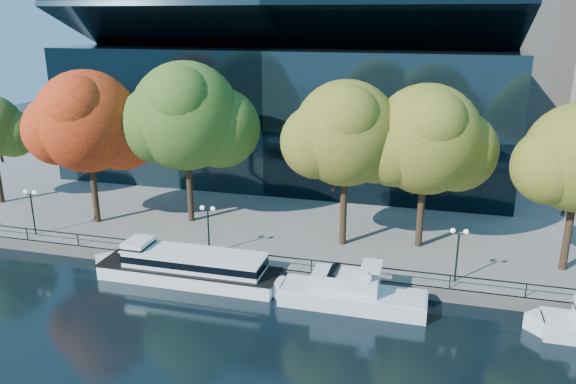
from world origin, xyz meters
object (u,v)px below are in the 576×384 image
(tour_boat, at_px, (184,265))
(lamp_1, at_px, (208,219))
(lamp_0, at_px, (31,202))
(tree_2, at_px, (188,119))
(lamp_2, at_px, (458,243))
(tree_1, at_px, (89,124))
(tree_3, at_px, (348,136))
(cruiser_near, at_px, (346,292))
(tree_4, at_px, (428,142))

(tour_boat, bearing_deg, lamp_1, 76.47)
(lamp_0, bearing_deg, tree_2, 28.72)
(lamp_2, bearing_deg, tour_boat, -171.08)
(tree_1, height_order, lamp_2, tree_1)
(tour_boat, height_order, lamp_1, lamp_1)
(tree_2, bearing_deg, tour_boat, -69.47)
(tree_2, bearing_deg, tree_3, -7.33)
(tour_boat, xyz_separation_m, cruiser_near, (12.55, -0.67, -0.23))
(cruiser_near, relative_size, tree_2, 0.76)
(tree_3, bearing_deg, tour_boat, -144.44)
(cruiser_near, distance_m, tree_3, 12.67)
(tree_2, bearing_deg, tree_4, -2.01)
(tour_boat, height_order, tree_1, tree_1)
(lamp_0, xyz_separation_m, lamp_2, (35.56, 0.00, 0.00))
(tree_2, relative_size, lamp_0, 3.65)
(tree_4, distance_m, lamp_2, 8.74)
(lamp_2, bearing_deg, tree_2, 164.28)
(tour_boat, bearing_deg, tree_1, 149.06)
(tree_3, xyz_separation_m, tree_4, (6.20, 1.15, -0.39))
(tree_1, height_order, lamp_0, tree_1)
(tour_boat, height_order, tree_4, tree_4)
(tree_4, height_order, lamp_0, tree_4)
(lamp_1, bearing_deg, lamp_0, 180.00)
(tree_3, height_order, lamp_1, tree_3)
(tour_boat, height_order, lamp_2, lamp_2)
(tree_2, distance_m, lamp_2, 25.30)
(tree_2, xyz_separation_m, tree_3, (14.62, -1.88, -0.39))
(tree_4, height_order, lamp_2, tree_4)
(lamp_1, bearing_deg, tree_4, 19.70)
(tour_boat, relative_size, tree_3, 1.12)
(tree_1, xyz_separation_m, tree_3, (22.97, 0.66, 0.03))
(tree_2, bearing_deg, lamp_1, -56.41)
(tour_boat, xyz_separation_m, tree_4, (17.18, 9.00, 8.64))
(tree_3, relative_size, lamp_0, 3.39)
(tree_1, distance_m, tree_3, 22.98)
(tree_4, bearing_deg, tour_boat, -152.35)
(lamp_0, relative_size, lamp_1, 1.00)
(tour_boat, distance_m, cruiser_near, 12.57)
(cruiser_near, xyz_separation_m, tree_4, (4.63, 9.67, 8.86))
(lamp_2, bearing_deg, tree_4, 114.43)
(tree_1, relative_size, lamp_0, 3.46)
(tour_boat, relative_size, tree_1, 1.10)
(tree_4, distance_m, lamp_0, 33.92)
(tree_3, distance_m, lamp_0, 27.82)
(tree_1, bearing_deg, lamp_1, -17.73)
(tree_2, bearing_deg, cruiser_near, -32.72)
(tree_3, bearing_deg, tree_2, 172.67)
(tree_2, height_order, lamp_1, tree_2)
(lamp_2, bearing_deg, lamp_0, 180.00)
(tree_4, relative_size, lamp_2, 3.34)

